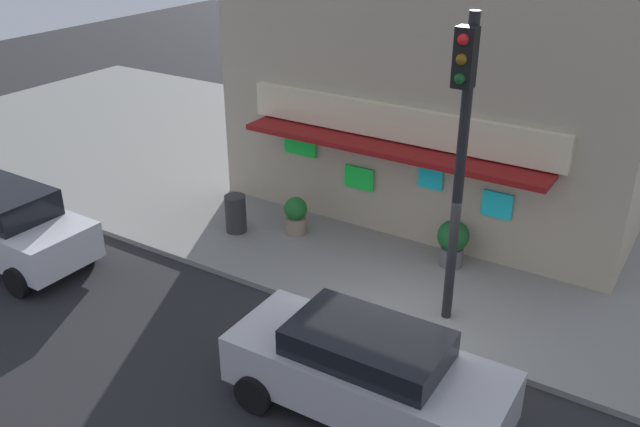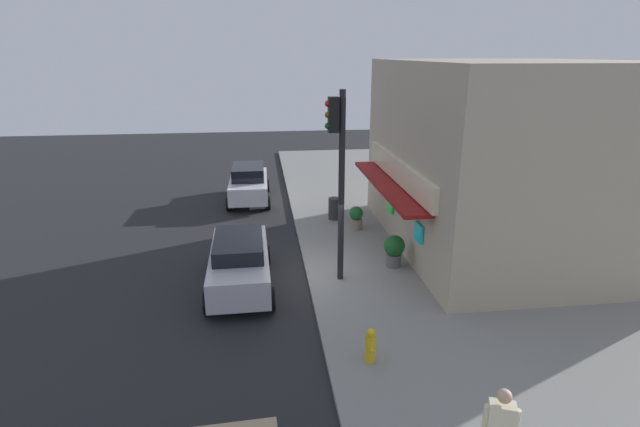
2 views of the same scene
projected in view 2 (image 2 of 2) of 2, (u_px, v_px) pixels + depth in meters
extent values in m
plane|color=#232326|center=(306.00, 277.00, 15.21)|extent=(59.82, 59.82, 0.00)
cube|color=gray|center=(485.00, 265.00, 15.88)|extent=(39.88, 11.69, 0.13)
cube|color=tan|center=(506.00, 156.00, 16.78)|extent=(9.66, 7.43, 6.30)
cube|color=beige|center=(398.00, 171.00, 16.46)|extent=(7.34, 0.16, 0.76)
cube|color=maroon|center=(388.00, 185.00, 16.57)|extent=(6.96, 0.90, 0.12)
cube|color=#19E53F|center=(380.00, 182.00, 19.15)|extent=(0.87, 0.08, 0.37)
cube|color=#19E53F|center=(390.00, 205.00, 17.76)|extent=(0.73, 0.08, 0.53)
cube|color=#19D8E5|center=(405.00, 209.00, 15.98)|extent=(0.54, 0.08, 0.51)
cube|color=#19D8E5|center=(419.00, 232.00, 14.65)|extent=(0.63, 0.08, 0.56)
cylinder|color=black|center=(341.00, 190.00, 13.94)|extent=(0.18, 0.18, 5.60)
cube|color=black|center=(333.00, 115.00, 13.25)|extent=(0.32, 0.28, 0.95)
sphere|color=red|center=(328.00, 104.00, 13.14)|extent=(0.18, 0.18, 0.18)
sphere|color=brown|center=(328.00, 115.00, 13.23)|extent=(0.18, 0.18, 0.18)
sphere|color=#0F4C19|center=(328.00, 126.00, 13.32)|extent=(0.18, 0.18, 0.18)
cylinder|color=gold|center=(370.00, 348.00, 10.75)|extent=(0.23, 0.23, 0.65)
sphere|color=gold|center=(371.00, 333.00, 10.63)|extent=(0.20, 0.20, 0.20)
cylinder|color=gold|center=(369.00, 342.00, 10.91)|extent=(0.12, 0.10, 0.10)
cylinder|color=gold|center=(372.00, 352.00, 10.58)|extent=(0.12, 0.10, 0.10)
cylinder|color=#2D2D2D|center=(334.00, 209.00, 20.00)|extent=(0.49, 0.49, 0.89)
cube|color=beige|center=(501.00, 422.00, 7.34)|extent=(0.36, 0.45, 0.67)
sphere|color=tan|center=(505.00, 396.00, 7.19)|extent=(0.22, 0.22, 0.22)
cylinder|color=beige|center=(486.00, 422.00, 7.40)|extent=(0.13, 0.13, 0.61)
cylinder|color=beige|center=(516.00, 427.00, 7.31)|extent=(0.13, 0.13, 0.61)
cylinder|color=#59595B|center=(394.00, 260.00, 15.61)|extent=(0.48, 0.48, 0.42)
sphere|color=#195623|center=(394.00, 246.00, 15.45)|extent=(0.67, 0.67, 0.67)
cylinder|color=gray|center=(356.00, 223.00, 18.99)|extent=(0.49, 0.49, 0.39)
sphere|color=#1E6628|center=(356.00, 213.00, 18.86)|extent=(0.54, 0.54, 0.54)
cube|color=#B7B7BC|center=(240.00, 264.00, 14.36)|extent=(4.36, 1.74, 0.81)
cube|color=black|center=(239.00, 245.00, 14.17)|extent=(2.36, 1.44, 0.42)
cylinder|color=black|center=(271.00, 299.00, 13.17)|extent=(0.64, 0.23, 0.64)
cylinder|color=black|center=(208.00, 303.00, 12.95)|extent=(0.64, 0.23, 0.64)
cylinder|color=black|center=(267.00, 255.00, 16.02)|extent=(0.64, 0.23, 0.64)
cylinder|color=black|center=(215.00, 258.00, 15.80)|extent=(0.64, 0.23, 0.64)
cube|color=silver|center=(249.00, 186.00, 22.83)|extent=(4.21, 1.74, 0.79)
cube|color=black|center=(248.00, 172.00, 22.62)|extent=(2.28, 1.45, 0.57)
cylinder|color=black|center=(268.00, 202.00, 21.66)|extent=(0.64, 0.23, 0.64)
cylinder|color=black|center=(229.00, 204.00, 21.48)|extent=(0.64, 0.23, 0.64)
cylinder|color=black|center=(267.00, 186.00, 24.43)|extent=(0.64, 0.23, 0.64)
cylinder|color=black|center=(233.00, 187.00, 24.24)|extent=(0.64, 0.23, 0.64)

